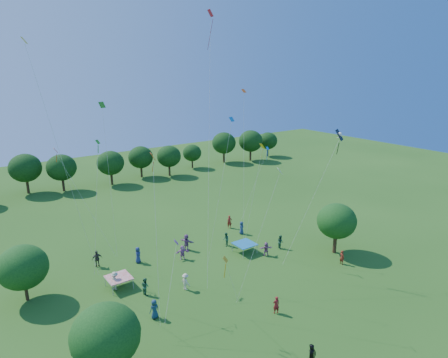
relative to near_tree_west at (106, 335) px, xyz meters
The scene contains 39 objects.
near_tree_west is the anchor object (origin of this frame).
near_tree_north 14.11m from the near_tree_west, 100.32° to the left, with size 4.38×4.38×5.26m.
near_tree_east 27.88m from the near_tree_west, ahead, with size 4.35×4.35×5.78m.
treeline 47.28m from the near_tree_west, 76.62° to the left, with size 88.01×8.77×6.77m.
tent_red_stripe 12.45m from the near_tree_west, 65.58° to the left, with size 2.20×2.20×1.10m.
tent_blue 21.91m from the near_tree_west, 27.04° to the left, with size 2.20×2.20×1.10m.
man_in_black 14.02m from the near_tree_west, 30.49° to the right, with size 0.74×0.47×1.98m, color black.
crowd_person_0 26.57m from the near_tree_west, 32.46° to the left, with size 0.80×0.43×1.63m, color navy.
crowd_person_1 14.66m from the near_tree_west, ahead, with size 0.59×0.38×1.59m, color maroon.
crowd_person_2 22.61m from the near_tree_west, 33.82° to the left, with size 0.82×0.44×1.66m, color #25573A.
crowd_person_3 12.19m from the near_tree_west, 67.22° to the left, with size 1.18×0.53×1.81m, color #BAB795.
crowd_person_4 4.56m from the near_tree_west, 92.29° to the left, with size 1.09×0.50×1.86m, color #39342D.
crowd_person_5 22.48m from the near_tree_west, 20.79° to the left, with size 1.47×0.53×1.58m, color #9A5A87.
crowd_person_6 7.87m from the near_tree_west, 40.02° to the left, with size 0.84×0.46×1.71m, color #1B364F.
crowd_person_7 26.26m from the near_tree_west, ahead, with size 0.59×0.38×1.57m, color maroon.
crowd_person_8 11.11m from the near_tree_west, 52.39° to the left, with size 0.81×0.44×1.65m, color #265A3B.
crowd_person_9 12.55m from the near_tree_west, 35.22° to the left, with size 1.07×0.48×1.64m, color beige.
crowd_person_10 17.22m from the near_tree_west, 73.83° to the left, with size 1.07×0.49×1.82m, color #3D3631.
crowd_person_11 20.43m from the near_tree_west, 44.84° to the left, with size 1.78×0.64×1.91m, color #864E84.
crowd_person_12 17.23m from the near_tree_west, 59.70° to the left, with size 0.88×0.47×1.77m, color navy.
crowd_person_13 27.83m from the near_tree_west, 36.76° to the left, with size 0.63×0.41×1.69m, color maroon.
crowd_person_14 25.02m from the near_tree_west, 19.60° to the left, with size 0.79×0.43×1.60m, color #204C33.
crowd_person_15 3.53m from the near_tree_west, 35.27° to the left, with size 1.10×0.49×1.68m, color #A7A286.
crowd_person_16 3.74m from the near_tree_west, 85.36° to the left, with size 1.03×0.47×1.76m, color #484139.
crowd_person_17 18.19m from the near_tree_west, 44.39° to the left, with size 1.49×0.53×1.60m, color #AA639E.
pirate_kite 26.20m from the near_tree_west, ahead, with size 5.78×2.22×13.26m.
red_high_kite 26.05m from the near_tree_west, 35.72° to the left, with size 6.77×9.21×24.43m.
small_kite_0 18.82m from the near_tree_west, 80.50° to the left, with size 4.27×3.22×11.50m.
small_kite_1 25.21m from the near_tree_west, 29.37° to the left, with size 1.58×2.21×16.69m.
small_kite_2 16.14m from the near_tree_west, 88.59° to the left, with size 4.70×3.64×20.98m.
small_kite_3 19.69m from the near_tree_west, 67.68° to the left, with size 0.71×1.40×15.77m.
small_kite_4 29.79m from the near_tree_west, 29.30° to the left, with size 3.34×1.28×9.38m.
small_kite_5 8.93m from the near_tree_west, 30.19° to the left, with size 3.04×3.16×5.19m.
small_kite_6 15.50m from the near_tree_west, ahead, with size 3.55×1.51×11.39m.
small_kite_7 17.16m from the near_tree_west, 23.24° to the left, with size 1.72×2.20×14.83m.
small_kite_8 11.21m from the near_tree_west, 37.83° to the left, with size 2.01×3.90×12.65m.
small_kite_9 23.17m from the near_tree_west, 23.37° to the left, with size 1.22×1.76×11.28m.
small_kite_10 9.54m from the near_tree_west, ahead, with size 2.81×1.88×5.59m.
small_kite_11 13.80m from the near_tree_west, 70.96° to the left, with size 1.15×1.90×13.12m.
Camera 1 is at (-19.26, -12.78, 20.40)m, focal length 32.00 mm.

